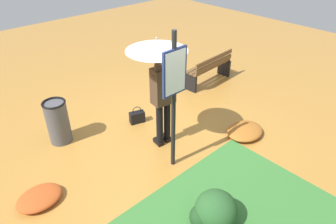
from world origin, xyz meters
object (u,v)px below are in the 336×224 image
Objects in this scene: info_sign_post at (174,88)px; trash_bin at (58,122)px; handbag at (137,117)px; person_with_umbrella at (160,67)px; park_bench at (210,68)px.

info_sign_post is 2.76× the size of trash_bin.
info_sign_post is at bearing 76.77° from handbag.
trash_bin is (1.08, -1.89, -1.03)m from info_sign_post.
info_sign_post is 6.22× the size of handbag.
trash_bin is (1.28, -1.36, -1.13)m from person_with_umbrella.
park_bench is (-2.75, -1.58, -1.04)m from info_sign_post.
person_with_umbrella is 2.99m from park_bench.
person_with_umbrella is 5.53× the size of handbag.
person_with_umbrella is 0.89× the size of info_sign_post.
handbag is at bearing -103.23° from info_sign_post.
handbag is at bearing 4.23° from park_bench.
info_sign_post reaches higher than trash_bin.
park_bench is at bearing 175.39° from trash_bin.
handbag is 0.26× the size of park_bench.
handbag is 1.52m from trash_bin.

